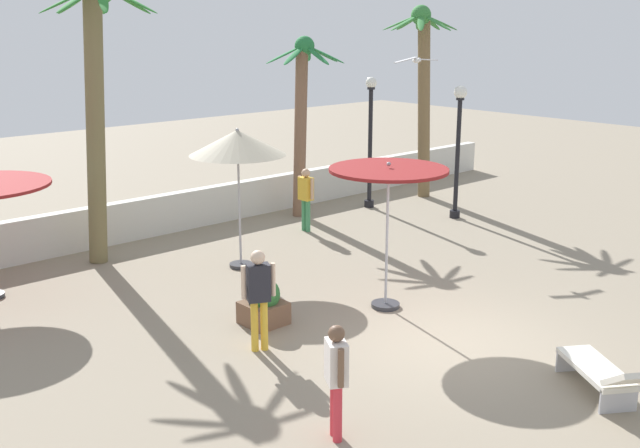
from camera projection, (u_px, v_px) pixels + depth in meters
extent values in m
plane|color=gray|center=(445.00, 340.00, 12.75)|extent=(56.00, 56.00, 0.00)
cube|color=silver|center=(164.00, 214.00, 19.08)|extent=(25.20, 0.30, 0.98)
cylinder|color=#333338|center=(385.00, 305.00, 14.23)|extent=(0.53, 0.53, 0.08)
cylinder|color=#A5A5AD|center=(387.00, 239.00, 13.90)|extent=(0.05, 0.05, 2.64)
cylinder|color=maroon|center=(389.00, 170.00, 13.56)|extent=(2.15, 2.15, 0.06)
sphere|color=#99999E|center=(389.00, 164.00, 13.53)|extent=(0.08, 0.08, 0.08)
cylinder|color=#333338|center=(241.00, 265.00, 16.55)|extent=(0.50, 0.50, 0.08)
cylinder|color=#A5A5AD|center=(240.00, 211.00, 16.23)|extent=(0.05, 0.05, 2.52)
cone|color=#B7AD93|center=(238.00, 143.00, 15.85)|extent=(2.05, 2.05, 0.53)
sphere|color=#99999E|center=(237.00, 130.00, 15.78)|extent=(0.08, 0.08, 0.08)
cylinder|color=brown|center=(424.00, 109.00, 22.40)|extent=(0.63, 0.36, 5.35)
sphere|color=#357D39|center=(421.00, 15.00, 21.53)|extent=(0.58, 0.58, 0.58)
ellipsoid|color=#357D39|center=(431.00, 22.00, 22.02)|extent=(1.09, 0.39, 0.50)
ellipsoid|color=#357D39|center=(419.00, 22.00, 22.13)|extent=(0.90, 0.90, 0.50)
ellipsoid|color=#357D39|center=(408.00, 22.00, 22.05)|extent=(0.37, 1.09, 0.50)
ellipsoid|color=#357D39|center=(401.00, 22.00, 21.64)|extent=(0.86, 0.93, 0.50)
ellipsoid|color=#357D39|center=(406.00, 22.00, 21.28)|extent=(1.09, 0.35, 0.50)
ellipsoid|color=#357D39|center=(421.00, 22.00, 21.04)|extent=(0.94, 0.85, 0.50)
ellipsoid|color=#357D39|center=(437.00, 22.00, 21.18)|extent=(0.21, 1.07, 0.50)
ellipsoid|color=#357D39|center=(440.00, 22.00, 21.66)|extent=(1.00, 0.76, 0.50)
cylinder|color=brown|center=(96.00, 131.00, 16.25)|extent=(0.72, 0.40, 5.85)
ellipsoid|color=#2B7A2E|center=(127.00, 0.00, 16.23)|extent=(1.23, 0.32, 0.61)
ellipsoid|color=#2B7A2E|center=(102.00, 1.00, 16.38)|extent=(0.76, 1.16, 0.61)
ellipsoid|color=#2B7A2E|center=(77.00, 0.00, 16.06)|extent=(0.60, 1.21, 0.61)
ellipsoid|color=#2B7A2E|center=(130.00, 0.00, 15.65)|extent=(0.90, 1.08, 0.61)
cylinder|color=brown|center=(300.00, 133.00, 20.34)|extent=(0.50, 0.33, 4.56)
sphere|color=#237238|center=(305.00, 46.00, 19.86)|extent=(0.53, 0.53, 0.53)
ellipsoid|color=#237238|center=(322.00, 54.00, 20.20)|extent=(1.05, 0.35, 0.51)
ellipsoid|color=#237238|center=(307.00, 53.00, 20.44)|extent=(0.89, 0.85, 0.51)
ellipsoid|color=#237238|center=(286.00, 54.00, 20.13)|extent=(0.60, 1.02, 0.51)
ellipsoid|color=#237238|center=(284.00, 55.00, 19.75)|extent=(1.02, 0.60, 0.51)
ellipsoid|color=#237238|center=(294.00, 55.00, 19.44)|extent=(1.04, 0.53, 0.51)
ellipsoid|color=#237238|center=(317.00, 55.00, 19.49)|extent=(0.30, 1.04, 0.51)
ellipsoid|color=#237238|center=(325.00, 54.00, 19.86)|extent=(0.84, 0.90, 0.51)
cylinder|color=black|center=(369.00, 204.00, 21.82)|extent=(0.28, 0.28, 0.20)
cylinder|color=black|center=(370.00, 149.00, 21.40)|extent=(0.12, 0.12, 3.38)
cylinder|color=black|center=(371.00, 88.00, 20.96)|extent=(0.22, 0.22, 0.06)
sphere|color=white|center=(371.00, 83.00, 20.92)|extent=(0.31, 0.31, 0.31)
cylinder|color=black|center=(455.00, 214.00, 20.64)|extent=(0.28, 0.28, 0.20)
cylinder|color=black|center=(457.00, 159.00, 20.25)|extent=(0.12, 0.12, 3.21)
cylinder|color=black|center=(460.00, 99.00, 19.83)|extent=(0.22, 0.22, 0.06)
sphere|color=white|center=(461.00, 92.00, 19.79)|extent=(0.35, 0.35, 0.35)
cube|color=#B7B7BC|center=(573.00, 360.00, 11.62)|extent=(0.48, 0.33, 0.35)
cube|color=#B7B7BC|center=(618.00, 401.00, 10.38)|extent=(0.48, 0.33, 0.35)
cube|color=silver|center=(596.00, 368.00, 10.95)|extent=(1.22, 1.47, 0.08)
cube|color=silver|center=(631.00, 379.00, 10.04)|extent=(0.78, 0.79, 0.43)
cylinder|color=#3F8C59|center=(308.00, 216.00, 19.20)|extent=(0.12, 0.12, 0.82)
cylinder|color=#3F8C59|center=(304.00, 215.00, 19.32)|extent=(0.12, 0.12, 0.82)
cube|color=gold|center=(306.00, 189.00, 19.08)|extent=(0.24, 0.36, 0.58)
sphere|color=tan|center=(306.00, 173.00, 18.98)|extent=(0.22, 0.22, 0.22)
cylinder|color=tan|center=(312.00, 189.00, 18.90)|extent=(0.08, 0.08, 0.52)
cylinder|color=tan|center=(300.00, 186.00, 19.25)|extent=(0.08, 0.08, 0.52)
cylinder|color=gold|center=(264.00, 325.00, 12.29)|extent=(0.12, 0.12, 0.86)
cylinder|color=gold|center=(255.00, 326.00, 12.25)|extent=(0.12, 0.12, 0.86)
cube|color=#26262D|center=(258.00, 283.00, 12.08)|extent=(0.43, 0.37, 0.61)
sphere|color=beige|center=(258.00, 257.00, 11.97)|extent=(0.23, 0.23, 0.23)
cylinder|color=beige|center=(273.00, 279.00, 12.14)|extent=(0.08, 0.08, 0.55)
cylinder|color=beige|center=(244.00, 282.00, 12.01)|extent=(0.08, 0.08, 0.55)
cylinder|color=#D8333F|center=(337.00, 413.00, 9.61)|extent=(0.12, 0.12, 0.79)
cylinder|color=#D8333F|center=(335.00, 407.00, 9.76)|extent=(0.12, 0.12, 0.79)
cube|color=silver|center=(336.00, 362.00, 9.51)|extent=(0.39, 0.43, 0.56)
sphere|color=brown|center=(337.00, 333.00, 9.41)|extent=(0.21, 0.21, 0.21)
cylinder|color=brown|center=(341.00, 368.00, 9.27)|extent=(0.08, 0.08, 0.50)
cylinder|color=brown|center=(332.00, 352.00, 9.73)|extent=(0.08, 0.08, 0.50)
ellipsoid|color=white|center=(416.00, 61.00, 18.91)|extent=(0.22, 0.34, 0.12)
sphere|color=white|center=(419.00, 60.00, 18.76)|extent=(0.10, 0.10, 0.10)
cube|color=silver|center=(426.00, 60.00, 19.02)|extent=(0.61, 0.33, 0.06)
cube|color=silver|center=(405.00, 60.00, 18.80)|extent=(0.60, 0.33, 0.15)
cube|color=brown|center=(264.00, 313.00, 13.42)|extent=(0.70, 0.70, 0.40)
sphere|color=#2D6B33|center=(263.00, 294.00, 13.33)|extent=(0.60, 0.60, 0.60)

